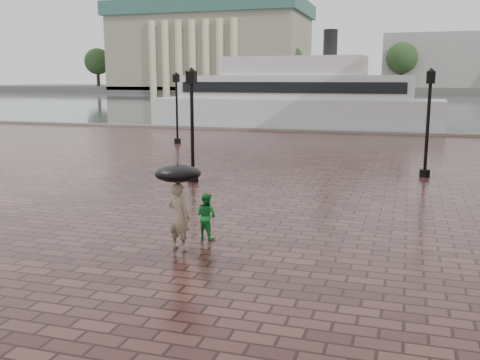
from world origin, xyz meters
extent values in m
plane|color=#361A18|center=(0.00, 0.00, 0.00)|extent=(300.00, 300.00, 0.00)
plane|color=#455054|center=(0.00, 92.00, 0.00)|extent=(240.00, 240.00, 0.00)
cube|color=slate|center=(0.00, 32.00, 0.00)|extent=(80.00, 0.60, 0.30)
cube|color=#4C4C47|center=(0.00, 160.00, 1.00)|extent=(300.00, 60.00, 2.00)
cube|color=gray|center=(-55.00, 145.00, 12.00)|extent=(55.00, 30.00, 22.00)
cube|color=#345E53|center=(-55.00, 145.00, 24.00)|extent=(57.00, 32.00, 4.00)
cube|color=#999791|center=(10.00, 150.00, 9.00)|extent=(30.00, 22.00, 14.00)
cylinder|color=#2D2119|center=(-90.00, 138.00, 4.00)|extent=(1.00, 1.00, 8.00)
sphere|color=#243C1B|center=(-90.00, 138.00, 9.50)|extent=(8.00, 8.00, 8.00)
cylinder|color=#2D2119|center=(-60.00, 138.00, 4.00)|extent=(1.00, 1.00, 8.00)
sphere|color=#243C1B|center=(-60.00, 138.00, 9.50)|extent=(8.00, 8.00, 8.00)
cylinder|color=#2D2119|center=(-30.00, 138.00, 4.00)|extent=(1.00, 1.00, 8.00)
sphere|color=#243C1B|center=(-30.00, 138.00, 9.50)|extent=(8.00, 8.00, 8.00)
cylinder|color=#2D2119|center=(0.00, 138.00, 4.00)|extent=(1.00, 1.00, 8.00)
sphere|color=#243C1B|center=(0.00, 138.00, 9.50)|extent=(8.00, 8.00, 8.00)
cylinder|color=black|center=(-6.00, 10.00, 0.15)|extent=(0.44, 0.44, 0.30)
cylinder|color=black|center=(-6.00, 10.00, 2.00)|extent=(0.14, 0.14, 4.00)
cube|color=black|center=(-6.00, 10.00, 4.15)|extent=(0.35, 0.35, 0.50)
sphere|color=beige|center=(-6.00, 10.00, 4.15)|extent=(0.28, 0.28, 0.28)
cylinder|color=black|center=(3.00, 14.00, 0.15)|extent=(0.44, 0.44, 0.30)
cylinder|color=black|center=(3.00, 14.00, 2.00)|extent=(0.14, 0.14, 4.00)
cube|color=black|center=(3.00, 14.00, 4.15)|extent=(0.35, 0.35, 0.50)
sphere|color=beige|center=(3.00, 14.00, 4.15)|extent=(0.28, 0.28, 0.28)
cylinder|color=black|center=(-12.00, 22.00, 0.15)|extent=(0.44, 0.44, 0.30)
cylinder|color=black|center=(-12.00, 22.00, 2.00)|extent=(0.14, 0.14, 4.00)
cube|color=black|center=(-12.00, 22.00, 4.15)|extent=(0.35, 0.35, 0.50)
sphere|color=beige|center=(-12.00, 22.00, 4.15)|extent=(0.28, 0.28, 0.28)
imported|color=gray|center=(-2.96, 1.71, 0.83)|extent=(0.68, 0.53, 1.66)
imported|color=green|center=(-2.67, 2.78, 0.60)|extent=(0.71, 0.63, 1.21)
cube|color=silver|center=(-7.40, 37.00, 1.20)|extent=(25.13, 6.48, 2.40)
cube|color=silver|center=(-7.40, 37.00, 3.40)|extent=(20.11, 5.59, 2.00)
cube|color=silver|center=(-7.40, 37.00, 5.20)|extent=(12.10, 4.83, 1.60)
cylinder|color=black|center=(-4.40, 36.94, 7.01)|extent=(1.20, 1.20, 2.40)
cube|color=black|center=(-7.45, 34.35, 3.40)|extent=(19.02, 0.46, 0.90)
cube|color=black|center=(-7.35, 39.65, 3.40)|extent=(19.02, 0.46, 0.90)
cylinder|color=black|center=(-2.96, 1.71, 1.41)|extent=(0.02, 0.02, 0.95)
ellipsoid|color=black|center=(-2.96, 1.71, 1.88)|extent=(1.10, 1.10, 0.39)
camera|label=1|loc=(2.16, -9.75, 4.08)|focal=40.00mm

